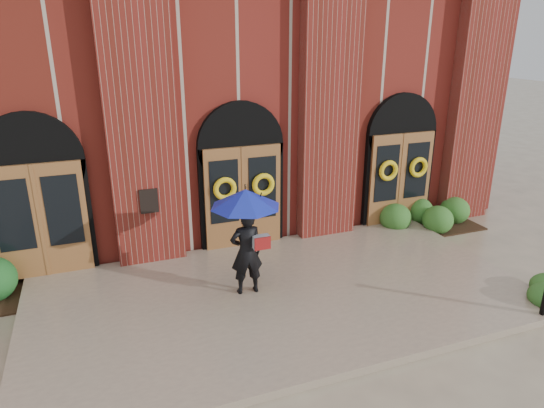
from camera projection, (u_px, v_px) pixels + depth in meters
name	position (u px, v px, depth m)	size (l,w,h in m)	color
ground	(285.00, 302.00, 9.83)	(90.00, 90.00, 0.00)	tan
landing	(282.00, 296.00, 9.93)	(10.00, 5.30, 0.15)	gray
church_building	(188.00, 85.00, 16.40)	(16.20, 12.53, 7.00)	maroon
man_with_umbrella	(246.00, 222.00, 9.43)	(1.45, 1.45, 2.21)	black
hedge_wall_right	(429.00, 217.00, 13.38)	(2.76, 1.10, 0.71)	#2D5E21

